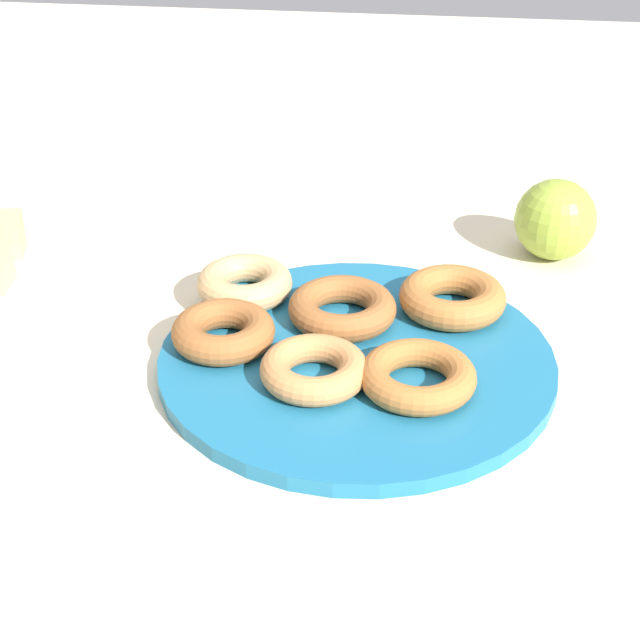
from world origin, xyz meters
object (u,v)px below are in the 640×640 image
Objects in this scene: donut_1 at (245,283)px; donut_3 at (342,308)px; donut_5 at (224,330)px; apple at (555,220)px; donut_plate at (357,361)px; donut_0 at (314,369)px; fruit_bowl at (9,290)px; donut_4 at (452,297)px; donut_2 at (418,376)px; melon_chunk_right at (1,235)px.

donut_1 is 0.92× the size of donut_3.
apple reaches higher than donut_5.
donut_plate is 3.81× the size of donut_0.
donut_5 is 0.36m from apple.
donut_plate is 0.32m from fruit_bowl.
donut_4 reaches higher than donut_0.
donut_5 is (-0.08, 0.00, -0.00)m from donut_1.
melon_chunk_right reaches higher than donut_2.
melon_chunk_right is (0.03, 0.01, 0.04)m from fruit_bowl.
fruit_bowl reaches higher than donut_plate.
fruit_bowl is at bearing 80.67° from donut_plate.
donut_3 is at bearing -62.06° from donut_5.
fruit_bowl is (0.05, 0.21, -0.01)m from donut_5.
donut_1 is 0.31m from apple.
apple reaches higher than donut_0.
donut_1 reaches higher than donut_0.
donut_5 is at bearing 128.38° from apple.
donut_0 is at bearing -119.65° from donut_5.
donut_5 reaches higher than donut_plate.
fruit_bowl reaches higher than donut_2.
apple is (0.17, -0.49, 0.02)m from fruit_bowl.
donut_0 is at bearing -112.65° from melon_chunk_right.
donut_1 is (0.08, 0.11, 0.02)m from donut_plate.
melon_chunk_right reaches higher than donut_3.
donut_3 is at bearing -95.64° from melon_chunk_right.
apple reaches higher than fruit_bowl.
apple is (0.14, -0.50, -0.02)m from melon_chunk_right.
donut_1 is (0.13, 0.08, 0.00)m from donut_0.
apple is at bearing -37.23° from donut_plate.
donut_1 reaches higher than donut_plate.
melon_chunk_right reaches higher than donut_plate.
fruit_bowl is 4.82× the size of melon_chunk_right.
donut_5 is 1.07× the size of apple.
donut_2 is at bearing -104.33° from fruit_bowl.
melon_chunk_right reaches higher than donut_1.
donut_1 is at bearing -89.90° from melon_chunk_right.
donut_3 is 0.26m from apple.
donut_3 is 0.10m from donut_4.
donut_plate is 1.85× the size of fruit_bowl.
melon_chunk_right is (0.12, 0.38, 0.03)m from donut_2.
donut_5 is 0.24m from melon_chunk_right.
donut_2 is at bearing -143.70° from donut_3.
donut_plate is 8.93× the size of melon_chunk_right.
apple is at bearing -63.01° from donut_1.
fruit_bowl is at bearing 109.56° from apple.
melon_chunk_right is 0.45× the size of apple.
melon_chunk_right is at bearing 90.10° from donut_1.
donut_3 is at bearing 132.60° from apple.
apple is at bearing -36.67° from donut_0.
donut_0 is 0.99× the size of donut_5.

